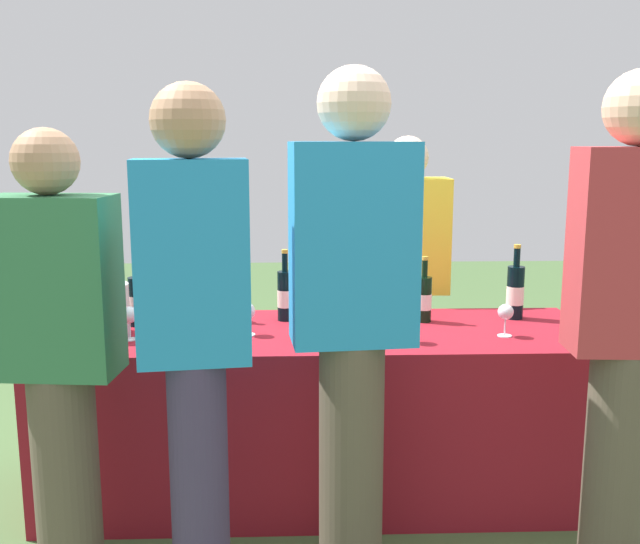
# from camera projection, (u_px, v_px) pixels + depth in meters

# --- Properties ---
(ground_plane) EXTENTS (12.00, 12.00, 0.00)m
(ground_plane) POSITION_uv_depth(u_px,v_px,m) (320.00, 490.00, 3.19)
(ground_plane) COLOR #476638
(tasting_table) EXTENTS (2.30, 0.74, 0.73)m
(tasting_table) POSITION_uv_depth(u_px,v_px,m) (320.00, 412.00, 3.12)
(tasting_table) COLOR maroon
(tasting_table) RESTS_ON ground_plane
(wine_bottle_0) EXTENTS (0.08, 0.08, 0.32)m
(wine_bottle_0) POSITION_uv_depth(u_px,v_px,m) (138.00, 300.00, 3.11)
(wine_bottle_0) COLOR black
(wine_bottle_0) RESTS_ON tasting_table
(wine_bottle_1) EXTENTS (0.07, 0.07, 0.32)m
(wine_bottle_1) POSITION_uv_depth(u_px,v_px,m) (175.00, 300.00, 3.11)
(wine_bottle_1) COLOR black
(wine_bottle_1) RESTS_ON tasting_table
(wine_bottle_2) EXTENTS (0.08, 0.08, 0.30)m
(wine_bottle_2) POSITION_uv_depth(u_px,v_px,m) (215.00, 297.00, 3.20)
(wine_bottle_2) COLOR black
(wine_bottle_2) RESTS_ON tasting_table
(wine_bottle_3) EXTENTS (0.07, 0.07, 0.32)m
(wine_bottle_3) POSITION_uv_depth(u_px,v_px,m) (285.00, 295.00, 3.20)
(wine_bottle_3) COLOR black
(wine_bottle_3) RESTS_ON tasting_table
(wine_bottle_4) EXTENTS (0.07, 0.07, 0.29)m
(wine_bottle_4) POSITION_uv_depth(u_px,v_px,m) (424.00, 298.00, 3.18)
(wine_bottle_4) COLOR black
(wine_bottle_4) RESTS_ON tasting_table
(wine_bottle_5) EXTENTS (0.08, 0.08, 0.34)m
(wine_bottle_5) POSITION_uv_depth(u_px,v_px,m) (515.00, 292.00, 3.23)
(wine_bottle_5) COLOR black
(wine_bottle_5) RESTS_ON tasting_table
(wine_glass_0) EXTENTS (0.07, 0.07, 0.14)m
(wine_glass_0) POSITION_uv_depth(u_px,v_px,m) (129.00, 316.00, 2.89)
(wine_glass_0) COLOR silver
(wine_glass_0) RESTS_ON tasting_table
(wine_glass_1) EXTENTS (0.07, 0.07, 0.14)m
(wine_glass_1) POSITION_uv_depth(u_px,v_px,m) (247.00, 312.00, 2.96)
(wine_glass_1) COLOR silver
(wine_glass_1) RESTS_ON tasting_table
(wine_glass_2) EXTENTS (0.07, 0.07, 0.15)m
(wine_glass_2) POSITION_uv_depth(u_px,v_px,m) (302.00, 312.00, 2.91)
(wine_glass_2) COLOR silver
(wine_glass_2) RESTS_ON tasting_table
(wine_glass_3) EXTENTS (0.06, 0.06, 0.13)m
(wine_glass_3) POSITION_uv_depth(u_px,v_px,m) (383.00, 316.00, 2.92)
(wine_glass_3) COLOR silver
(wine_glass_3) RESTS_ON tasting_table
(wine_glass_4) EXTENTS (0.07, 0.07, 0.14)m
(wine_glass_4) POSITION_uv_depth(u_px,v_px,m) (408.00, 318.00, 2.85)
(wine_glass_4) COLOR silver
(wine_glass_4) RESTS_ON tasting_table
(wine_glass_5) EXTENTS (0.06, 0.06, 0.13)m
(wine_glass_5) POSITION_uv_depth(u_px,v_px,m) (506.00, 313.00, 2.94)
(wine_glass_5) COLOR silver
(wine_glass_5) RESTS_ON tasting_table
(ice_bucket) EXTENTS (0.21, 0.21, 0.21)m
(ice_bucket) POSITION_uv_depth(u_px,v_px,m) (103.00, 310.00, 2.96)
(ice_bucket) COLOR silver
(ice_bucket) RESTS_ON tasting_table
(server_pouring) EXTENTS (0.42, 0.24, 1.55)m
(server_pouring) POSITION_uv_depth(u_px,v_px,m) (405.00, 279.00, 3.68)
(server_pouring) COLOR brown
(server_pouring) RESTS_ON ground_plane
(guest_0) EXTENTS (0.41, 0.25, 1.57)m
(guest_0) POSITION_uv_depth(u_px,v_px,m) (58.00, 353.00, 2.35)
(guest_0) COLOR brown
(guest_0) RESTS_ON ground_plane
(guest_1) EXTENTS (0.37, 0.23, 1.70)m
(guest_1) POSITION_uv_depth(u_px,v_px,m) (195.00, 327.00, 2.26)
(guest_1) COLOR #3F3351
(guest_1) RESTS_ON ground_plane
(guest_2) EXTENTS (0.42, 0.26, 1.76)m
(guest_2) POSITION_uv_depth(u_px,v_px,m) (352.00, 314.00, 2.38)
(guest_2) COLOR brown
(guest_2) RESTS_ON ground_plane
(guest_3) EXTENTS (0.37, 0.23, 1.74)m
(guest_3) POSITION_uv_depth(u_px,v_px,m) (626.00, 317.00, 2.29)
(guest_3) COLOR brown
(guest_3) RESTS_ON ground_plane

